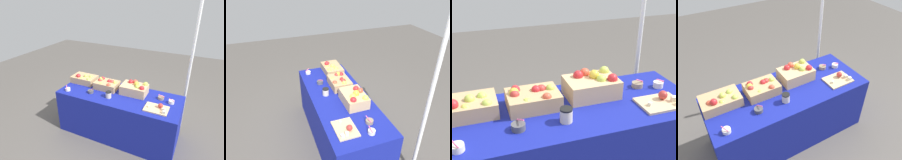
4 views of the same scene
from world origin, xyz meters
The scene contains 12 objects.
ground_plane centered at (0.00, 0.00, 0.00)m, with size 10.00×10.00×0.00m, color #56514C.
table centered at (0.00, 0.00, 0.37)m, with size 1.90×0.76×0.74m, color navy.
apple_crate_left centered at (-0.73, 0.13, 0.80)m, with size 0.42×0.28×0.17m.
apple_crate_middle centered at (-0.27, 0.10, 0.81)m, with size 0.37×0.27×0.16m.
apple_crate_right centered at (0.21, 0.13, 0.82)m, with size 0.40×0.28×0.20m.
cutting_board_front centered at (0.64, -0.16, 0.76)m, with size 0.32×0.24×0.09m.
sample_bowl_near centered at (-0.42, -0.16, 0.76)m, with size 0.09×0.09×0.09m.
sample_bowl_mid centered at (0.78, 0.08, 0.76)m, with size 0.08×0.08×0.09m.
sample_bowl_far centered at (-0.80, -0.25, 0.76)m, with size 0.08×0.09×0.08m.
sample_bowl_extra centered at (0.62, 0.14, 0.76)m, with size 0.10×0.09×0.09m.
coffee_cup centered at (-0.10, -0.16, 0.79)m, with size 0.09×0.09×0.10m.
tent_pole centered at (0.92, 0.64, 1.05)m, with size 0.04×0.04×2.11m, color white.
Camera 2 is at (2.27, -0.84, 2.39)m, focal length 34.23 mm.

